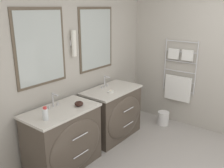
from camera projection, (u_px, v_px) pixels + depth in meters
The scene contains 10 objects.
wall_back at pixel (70, 61), 3.59m from camera, with size 5.04×0.15×2.60m.
wall_right at pixel (196, 54), 4.20m from camera, with size 0.13×4.26×2.60m.
vanity_left at pixel (65, 138), 3.25m from camera, with size 0.97×0.61×0.82m.
vanity_right at pixel (113, 113), 4.04m from camera, with size 0.97×0.61×0.82m.
faucet_left at pixel (54, 100), 3.21m from camera, with size 0.17×0.12×0.19m.
faucet_right at pixel (105, 82), 4.00m from camera, with size 0.17×0.12×0.19m.
toiletry_bottle at pixel (45, 114), 2.85m from camera, with size 0.07×0.07×0.16m.
amenity_bowl at pixel (79, 104), 3.25m from camera, with size 0.11×0.11×0.07m.
soap_dish at pixel (110, 91), 3.77m from camera, with size 0.09×0.06×0.04m.
waste_bin at pixel (163, 118), 4.53m from camera, with size 0.21×0.21×0.24m.
Camera 1 is at (-2.41, -0.44, 2.06)m, focal length 40.00 mm.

